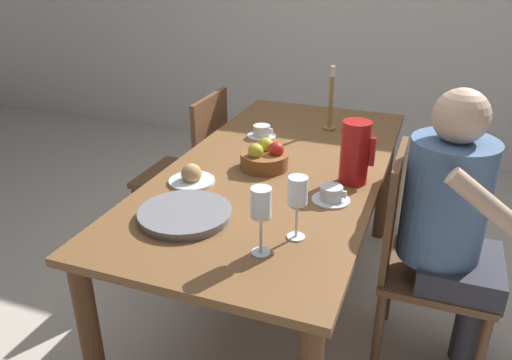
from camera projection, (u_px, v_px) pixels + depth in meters
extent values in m
plane|color=beige|center=(276.00, 306.00, 2.43)|extent=(20.00, 20.00, 0.00)
cube|color=brown|center=(278.00, 169.00, 2.12)|extent=(0.86, 1.81, 0.03)
cylinder|color=brown|center=(93.00, 350.00, 1.67)|extent=(0.07, 0.07, 0.72)
cylinder|color=brown|center=(263.00, 164.00, 3.11)|extent=(0.07, 0.07, 0.72)
cylinder|color=brown|center=(384.00, 182.00, 2.87)|extent=(0.07, 0.07, 0.72)
cylinder|color=brown|center=(477.00, 300.00, 2.15)|extent=(0.04, 0.04, 0.41)
cylinder|color=brown|center=(479.00, 360.00, 1.84)|extent=(0.04, 0.04, 0.41)
cylinder|color=brown|center=(389.00, 282.00, 2.27)|extent=(0.04, 0.04, 0.41)
cylinder|color=brown|center=(378.00, 336.00, 1.95)|extent=(0.04, 0.04, 0.41)
cube|color=brown|center=(438.00, 273.00, 1.96)|extent=(0.42, 0.42, 0.03)
cube|color=brown|center=(394.00, 209.00, 1.92)|extent=(0.03, 0.39, 0.46)
cylinder|color=brown|center=(138.00, 220.00, 2.78)|extent=(0.04, 0.04, 0.41)
cylinder|color=brown|center=(171.00, 193.00, 3.09)|extent=(0.04, 0.04, 0.41)
cylinder|color=brown|center=(197.00, 233.00, 2.66)|extent=(0.04, 0.04, 0.41)
cylinder|color=brown|center=(225.00, 202.00, 2.97)|extent=(0.04, 0.04, 0.41)
cube|color=brown|center=(181.00, 177.00, 2.78)|extent=(0.42, 0.42, 0.03)
cube|color=brown|center=(211.00, 139.00, 2.62)|extent=(0.03, 0.39, 0.46)
cylinder|color=#33333D|center=(468.00, 315.00, 2.04)|extent=(0.09, 0.09, 0.44)
cylinder|color=#33333D|center=(468.00, 342.00, 1.90)|extent=(0.09, 0.09, 0.44)
cube|color=#33333D|center=(459.00, 269.00, 1.88)|extent=(0.30, 0.34, 0.11)
cylinder|color=#4C6B93|center=(446.00, 200.00, 1.79)|extent=(0.30, 0.30, 0.46)
sphere|color=#D6AD8E|center=(461.00, 116.00, 1.66)|extent=(0.19, 0.19, 0.19)
cylinder|color=#D6AD8E|center=(484.00, 202.00, 1.54)|extent=(0.25, 0.06, 0.20)
cylinder|color=red|center=(355.00, 153.00, 1.91)|extent=(0.11, 0.11, 0.25)
cube|color=red|center=(373.00, 152.00, 1.88)|extent=(0.02, 0.02, 0.11)
cone|color=red|center=(345.00, 127.00, 1.88)|extent=(0.04, 0.04, 0.04)
cylinder|color=white|center=(261.00, 253.00, 1.50)|extent=(0.06, 0.06, 0.00)
cylinder|color=white|center=(261.00, 234.00, 1.47)|extent=(0.01, 0.01, 0.12)
cylinder|color=white|center=(261.00, 203.00, 1.43)|extent=(0.06, 0.06, 0.09)
cylinder|color=white|center=(296.00, 237.00, 1.58)|extent=(0.06, 0.06, 0.00)
cylinder|color=white|center=(297.00, 220.00, 1.56)|extent=(0.01, 0.01, 0.12)
cylinder|color=white|center=(298.00, 190.00, 1.51)|extent=(0.06, 0.06, 0.09)
cylinder|color=orange|center=(298.00, 196.00, 1.52)|extent=(0.05, 0.05, 0.05)
cylinder|color=silver|center=(331.00, 200.00, 1.81)|extent=(0.14, 0.14, 0.01)
cylinder|color=silver|center=(331.00, 193.00, 1.80)|extent=(0.08, 0.08, 0.05)
cube|color=silver|center=(345.00, 194.00, 1.78)|extent=(0.01, 0.01, 0.03)
cylinder|color=silver|center=(262.00, 136.00, 2.43)|extent=(0.14, 0.14, 0.01)
cylinder|color=silver|center=(262.00, 130.00, 2.42)|extent=(0.08, 0.08, 0.05)
cube|color=silver|center=(271.00, 131.00, 2.40)|extent=(0.01, 0.01, 0.03)
cylinder|color=gray|center=(185.00, 216.00, 1.69)|extent=(0.31, 0.31, 0.02)
cylinder|color=gray|center=(185.00, 212.00, 1.69)|extent=(0.32, 0.32, 0.01)
cylinder|color=silver|center=(192.00, 181.00, 1.95)|extent=(0.18, 0.18, 0.01)
sphere|color=tan|center=(191.00, 174.00, 1.94)|extent=(0.08, 0.08, 0.08)
cylinder|color=brown|center=(264.00, 160.00, 2.07)|extent=(0.20, 0.20, 0.07)
sphere|color=red|center=(275.00, 149.00, 2.05)|extent=(0.06, 0.06, 0.06)
sphere|color=gold|center=(266.00, 145.00, 2.09)|extent=(0.06, 0.06, 0.06)
sphere|color=gold|center=(256.00, 151.00, 2.03)|extent=(0.06, 0.06, 0.06)
cylinder|color=olive|center=(329.00, 128.00, 2.52)|extent=(0.06, 0.06, 0.01)
cylinder|color=olive|center=(331.00, 102.00, 2.46)|extent=(0.02, 0.02, 0.26)
cylinder|color=beige|center=(333.00, 71.00, 2.40)|extent=(0.02, 0.02, 0.05)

